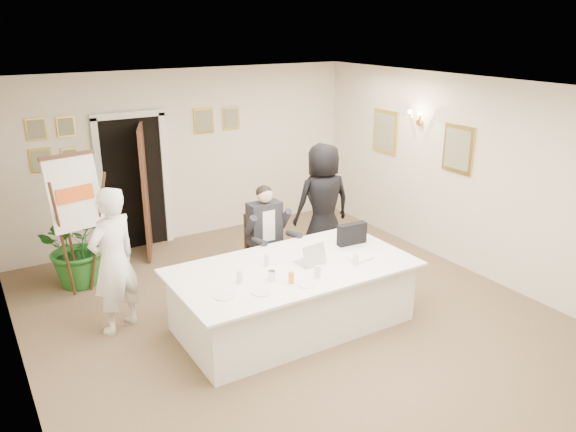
% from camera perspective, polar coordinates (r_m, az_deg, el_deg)
% --- Properties ---
extents(floor, '(7.00, 7.00, 0.00)m').
position_cam_1_polar(floor, '(7.01, 1.00, -10.75)').
color(floor, brown).
rests_on(floor, ground).
extents(ceiling, '(6.00, 7.00, 0.02)m').
position_cam_1_polar(ceiling, '(6.11, 1.16, 12.65)').
color(ceiling, white).
rests_on(ceiling, wall_back).
extents(wall_back, '(6.00, 0.10, 2.80)m').
position_cam_1_polar(wall_back, '(9.45, -10.40, 6.06)').
color(wall_back, beige).
rests_on(wall_back, floor).
extents(wall_left, '(0.10, 7.00, 2.80)m').
position_cam_1_polar(wall_left, '(5.54, -26.27, -5.13)').
color(wall_left, beige).
rests_on(wall_left, floor).
extents(wall_right, '(0.10, 7.00, 2.80)m').
position_cam_1_polar(wall_right, '(8.35, 18.78, 3.62)').
color(wall_right, beige).
rests_on(wall_right, floor).
extents(doorway, '(1.14, 0.86, 2.20)m').
position_cam_1_polar(doorway, '(9.11, -15.02, 2.89)').
color(doorway, black).
rests_on(doorway, floor).
extents(pictures_back_wall, '(3.40, 0.06, 0.80)m').
position_cam_1_polar(pictures_back_wall, '(9.09, -15.24, 8.08)').
color(pictures_back_wall, gold).
rests_on(pictures_back_wall, wall_back).
extents(pictures_right_wall, '(0.06, 2.20, 0.80)m').
position_cam_1_polar(pictures_right_wall, '(9.04, 13.12, 7.56)').
color(pictures_right_wall, gold).
rests_on(pictures_right_wall, wall_right).
extents(wall_sconce, '(0.20, 0.30, 0.24)m').
position_cam_1_polar(wall_sconce, '(8.94, 12.96, 9.72)').
color(wall_sconce, '#CB8D41').
rests_on(wall_sconce, wall_right).
extents(conference_table, '(2.85, 1.51, 0.78)m').
position_cam_1_polar(conference_table, '(6.78, 0.50, -8.05)').
color(conference_table, silver).
rests_on(conference_table, floor).
extents(seated_man, '(0.69, 0.73, 1.44)m').
position_cam_1_polar(seated_man, '(7.68, -2.21, -2.02)').
color(seated_man, black).
rests_on(seated_man, floor).
extents(flip_chart, '(0.69, 0.49, 1.91)m').
position_cam_1_polar(flip_chart, '(7.83, -20.72, -1.62)').
color(flip_chart, '#371B11').
rests_on(flip_chart, floor).
extents(standing_man, '(0.76, 0.67, 1.76)m').
position_cam_1_polar(standing_man, '(6.79, -17.30, -4.39)').
color(standing_man, white).
rests_on(standing_man, floor).
extents(standing_woman, '(0.96, 0.69, 1.81)m').
position_cam_1_polar(standing_woman, '(8.47, 3.57, 1.36)').
color(standing_woman, black).
rests_on(standing_woman, floor).
extents(potted_palm, '(1.07, 0.93, 1.17)m').
position_cam_1_polar(potted_palm, '(8.26, -20.49, -2.74)').
color(potted_palm, '#216220').
rests_on(potted_palm, floor).
extents(laptop, '(0.36, 0.38, 0.28)m').
position_cam_1_polar(laptop, '(6.68, 2.18, -3.59)').
color(laptop, '#B7BABC').
rests_on(laptop, conference_table).
extents(laptop_bag, '(0.40, 0.13, 0.28)m').
position_cam_1_polar(laptop_bag, '(7.25, 6.51, -1.80)').
color(laptop_bag, black).
rests_on(laptop_bag, conference_table).
extents(paper_stack, '(0.29, 0.22, 0.03)m').
position_cam_1_polar(paper_stack, '(6.85, 7.33, -4.27)').
color(paper_stack, white).
rests_on(paper_stack, conference_table).
extents(plate_left, '(0.29, 0.29, 0.01)m').
position_cam_1_polar(plate_left, '(5.95, -6.51, -8.05)').
color(plate_left, white).
rests_on(plate_left, conference_table).
extents(plate_mid, '(0.25, 0.25, 0.01)m').
position_cam_1_polar(plate_mid, '(6.00, -2.68, -7.73)').
color(plate_mid, white).
rests_on(plate_mid, conference_table).
extents(plate_near, '(0.26, 0.26, 0.01)m').
position_cam_1_polar(plate_near, '(6.17, 1.90, -6.93)').
color(plate_near, white).
rests_on(plate_near, conference_table).
extents(glass_a, '(0.08, 0.08, 0.14)m').
position_cam_1_polar(glass_a, '(6.21, -4.94, -6.18)').
color(glass_a, silver).
rests_on(glass_a, conference_table).
extents(glass_b, '(0.08, 0.08, 0.14)m').
position_cam_1_polar(glass_b, '(6.32, 3.04, -5.65)').
color(glass_b, silver).
rests_on(glass_b, conference_table).
extents(glass_c, '(0.08, 0.08, 0.14)m').
position_cam_1_polar(glass_c, '(6.66, 6.87, -4.42)').
color(glass_c, silver).
rests_on(glass_c, conference_table).
extents(glass_d, '(0.07, 0.07, 0.14)m').
position_cam_1_polar(glass_d, '(6.59, -2.19, -4.53)').
color(glass_d, silver).
rests_on(glass_d, conference_table).
extents(oj_glass, '(0.08, 0.08, 0.13)m').
position_cam_1_polar(oj_glass, '(6.17, 0.33, -6.29)').
color(oj_glass, orange).
rests_on(oj_glass, conference_table).
extents(steel_jug, '(0.10, 0.10, 0.11)m').
position_cam_1_polar(steel_jug, '(6.25, -1.66, -6.06)').
color(steel_jug, silver).
rests_on(steel_jug, conference_table).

